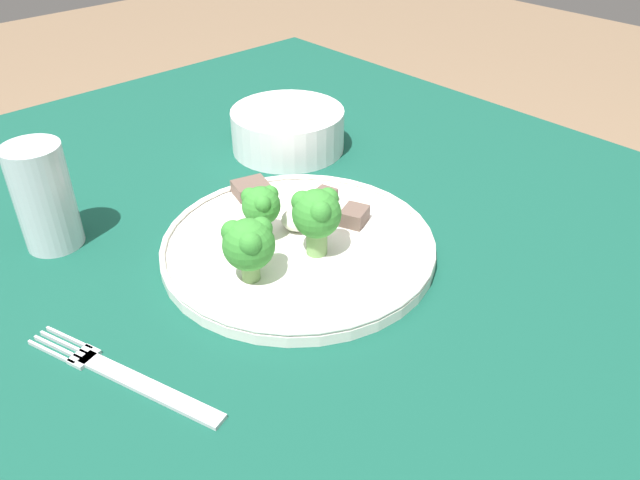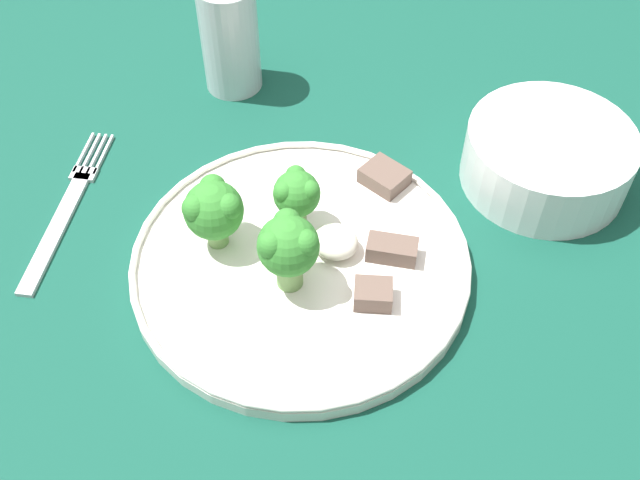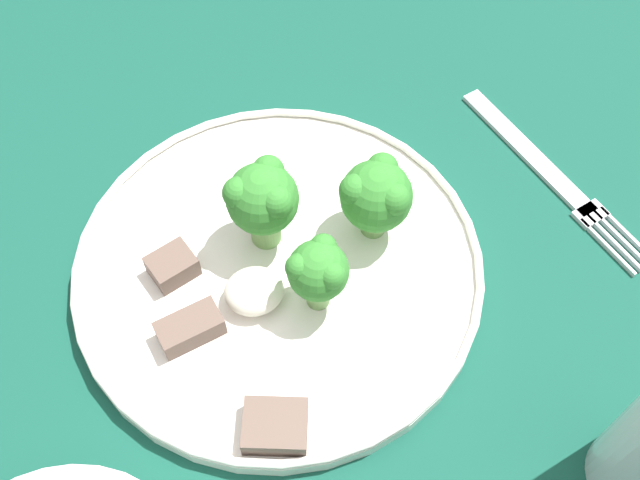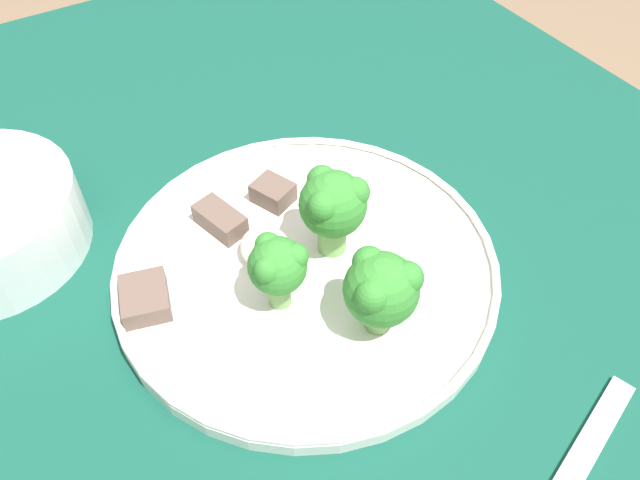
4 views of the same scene
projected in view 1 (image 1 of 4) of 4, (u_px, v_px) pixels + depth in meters
table at (229, 302)px, 0.76m from camera, size 1.09×1.01×0.75m
dinner_plate at (299, 246)px, 0.66m from camera, size 0.29×0.29×0.02m
fork at (124, 376)px, 0.52m from camera, size 0.08×0.20×0.00m
cream_bowl at (288, 131)px, 0.86m from camera, size 0.15×0.15×0.06m
drinking_glass at (45, 202)px, 0.65m from camera, size 0.06×0.06×0.12m
broccoli_floret_near_rim_left at (317, 214)px, 0.62m from camera, size 0.05×0.05×0.07m
broccoli_floret_center_left at (261, 206)px, 0.65m from camera, size 0.04×0.04×0.06m
broccoli_floret_back_left at (249, 244)px, 0.59m from camera, size 0.05×0.05×0.07m
meat_slice_front_slice at (320, 201)px, 0.72m from camera, size 0.05×0.03×0.02m
meat_slice_middle_slice at (251, 188)px, 0.74m from camera, size 0.05×0.04×0.02m
meat_slice_rear_slice at (354, 216)px, 0.69m from camera, size 0.04×0.04×0.02m
sauce_dollop at (299, 219)px, 0.68m from camera, size 0.04×0.04×0.02m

